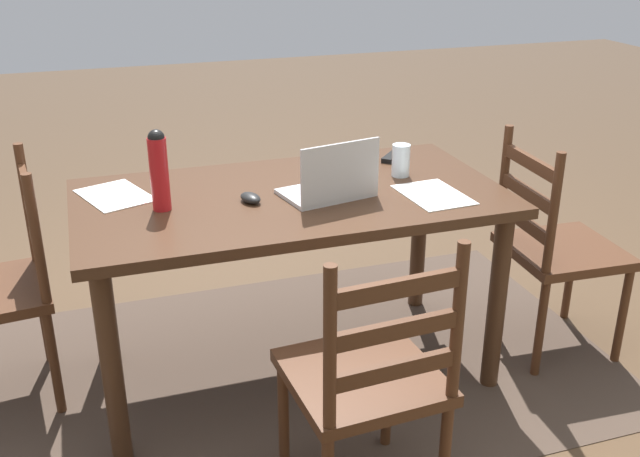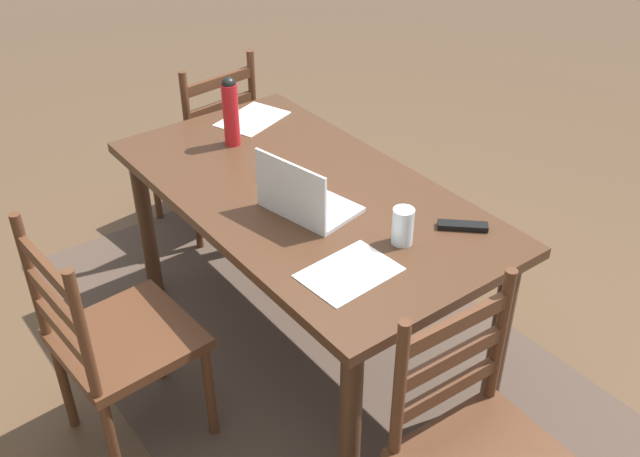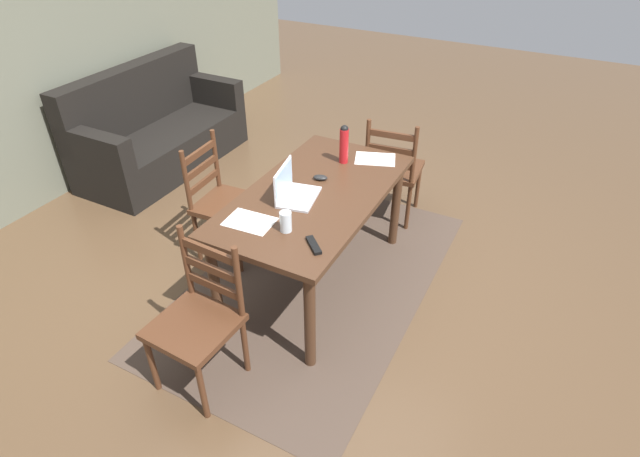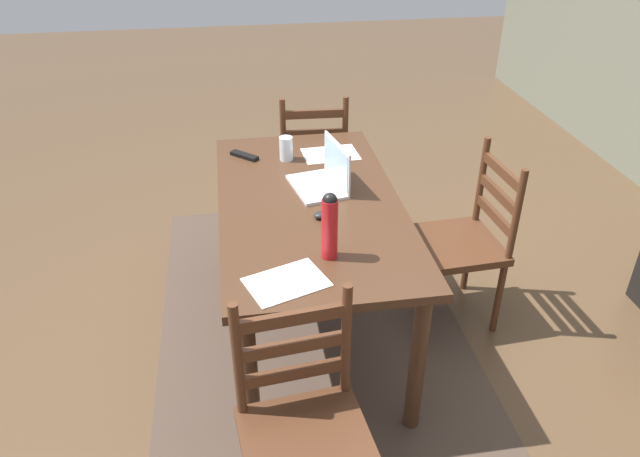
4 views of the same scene
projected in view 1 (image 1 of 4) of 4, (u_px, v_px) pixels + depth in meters
ground_plane at (294, 368)px, 3.06m from camera, size 14.00×14.00×0.00m
area_rug at (294, 367)px, 3.06m from camera, size 2.61×1.59×0.01m
dining_table at (291, 218)px, 2.80m from camera, size 1.59×0.85×0.78m
chair_far_head at (368, 381)px, 2.19m from camera, size 0.47×0.47×0.95m
chair_left_far at (555, 249)px, 3.05m from camera, size 0.46×0.46×0.95m
laptop at (332, 183)px, 2.69m from camera, size 0.36×0.28×0.23m
water_bottle at (159, 169)px, 2.55m from camera, size 0.07×0.07×0.29m
drinking_glass at (401, 160)px, 2.92m from camera, size 0.07×0.07×0.13m
computer_mouse at (250, 198)px, 2.67m from camera, size 0.09×0.11×0.03m
tv_remote at (393, 156)px, 3.16m from camera, size 0.15×0.15×0.02m
paper_stack_left at (115, 195)px, 2.73m from camera, size 0.30×0.35×0.00m
paper_stack_right at (433, 195)px, 2.74m from camera, size 0.23×0.31×0.00m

